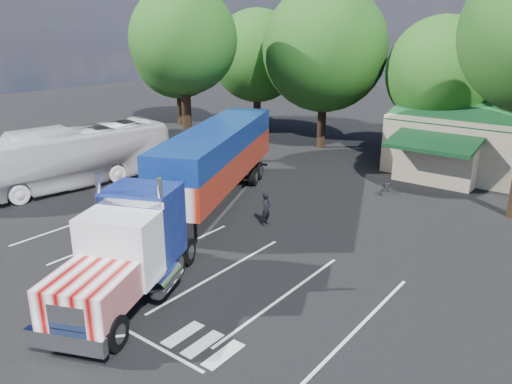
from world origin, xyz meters
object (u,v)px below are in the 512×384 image
Objects in this scene: woman at (266,209)px; silver_sedan at (461,170)px; bicycle at (386,187)px; semi_truck at (200,173)px; tour_bus at (67,158)px.

woman is 0.45× the size of silver_sedan.
woman is 1.14× the size of bicycle.
silver_sedan is at bearing 38.49° from semi_truck.
tour_bus is (-16.69, -10.93, 1.48)m from bicycle.
silver_sedan is at bearing 67.95° from bicycle.
tour_bus reaches higher than silver_sedan.
semi_truck reaches higher than bicycle.
bicycle is at bearing -23.47° from woman.
silver_sedan is at bearing -26.12° from woman.
semi_truck is 10.88m from tour_bus.
semi_truck is 18.36m from silver_sedan.
bicycle is 6.59m from silver_sedan.
woman reaches higher than silver_sedan.
woman is at bearing 178.90° from silver_sedan.
tour_bus is 25.78m from silver_sedan.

